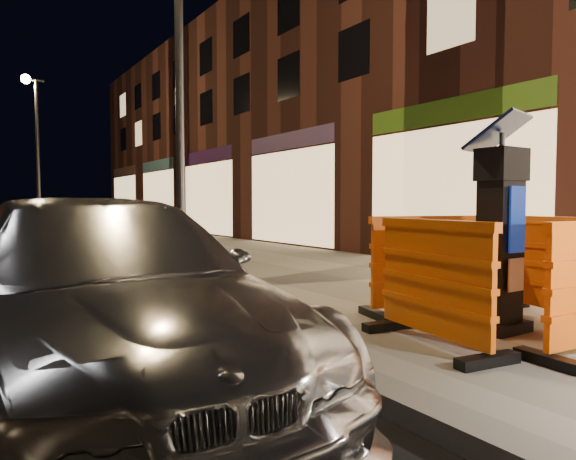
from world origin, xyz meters
TOP-DOWN VIEW (x-y plane):
  - ground_plane at (0.00, 0.00)m, footprint 120.00×120.00m
  - sidewalk at (3.00, 0.00)m, footprint 6.00×60.00m
  - kerb at (0.00, 0.00)m, footprint 0.30×60.00m
  - parking_kiosk at (2.00, -0.98)m, footprint 0.73×0.73m
  - barrier_back at (2.00, -0.03)m, footprint 1.54×0.90m
  - barrier_kerbside at (1.05, -0.98)m, footprint 0.79×1.51m
  - barrier_bldgside at (2.95, -0.98)m, footprint 0.88×1.53m
  - car_silver at (-1.59, -0.04)m, footprint 2.09×5.05m
  - car_red at (-1.17, 6.09)m, footprint 1.70×4.16m
  - street_lamp_mid at (0.25, 3.00)m, footprint 0.12×0.12m
  - street_lamp_far at (0.25, 18.00)m, footprint 0.12×0.12m

SIDE VIEW (x-z plane):
  - ground_plane at x=0.00m, z-range 0.00..0.00m
  - car_silver at x=-1.59m, z-range -0.73..0.73m
  - car_red at x=-1.17m, z-range -0.67..0.67m
  - sidewalk at x=3.00m, z-range 0.00..0.15m
  - kerb at x=0.00m, z-range 0.00..0.15m
  - barrier_back at x=2.00m, z-range 0.15..1.27m
  - barrier_kerbside at x=1.05m, z-range 0.15..1.27m
  - barrier_bldgside at x=2.95m, z-range 0.15..1.27m
  - parking_kiosk at x=2.00m, z-range 0.15..2.16m
  - street_lamp_mid at x=0.25m, z-range 0.15..6.15m
  - street_lamp_far at x=0.25m, z-range 0.15..6.15m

